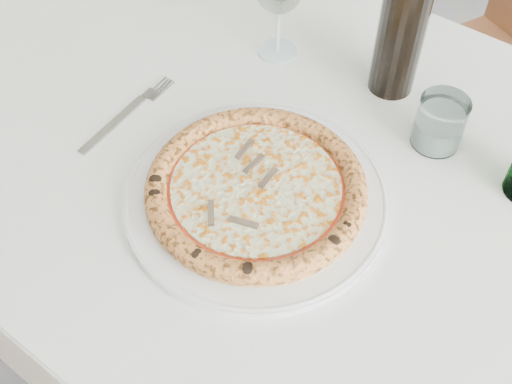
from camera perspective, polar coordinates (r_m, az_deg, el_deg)
dining_table at (r=1.00m, az=3.51°, el=-0.30°), size 1.50×0.89×0.76m
plate at (r=0.88m, az=0.00°, el=-0.46°), size 0.36×0.36×0.02m
pizza at (r=0.86m, az=-0.00°, el=0.26°), size 0.30×0.30×0.03m
fork at (r=1.02m, az=-11.53°, el=6.73°), size 0.03×0.20×0.00m
tumbler at (r=0.97m, az=15.97°, el=5.73°), size 0.07×0.07×0.08m
wine_bottle at (r=0.99m, az=12.97°, el=14.56°), size 0.07×0.07×0.29m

